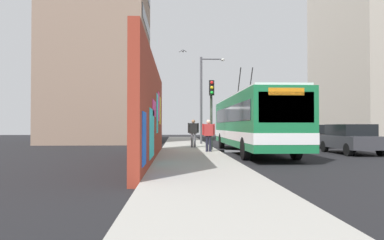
{
  "coord_description": "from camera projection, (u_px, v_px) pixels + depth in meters",
  "views": [
    {
      "loc": [
        -19.26,
        2.34,
        1.48
      ],
      "look_at": [
        0.71,
        1.42,
        1.84
      ],
      "focal_mm": 32.44,
      "sensor_mm": 36.0,
      "label": 1
    }
  ],
  "objects": [
    {
      "name": "traffic_light",
      "position": [
        211.0,
        103.0,
        19.48
      ],
      "size": [
        0.49,
        0.28,
        3.93
      ],
      "color": "#2D382D",
      "rests_on": "sidewalk_slab"
    },
    {
      "name": "pedestrian_at_curb",
      "position": [
        209.0,
        133.0,
        18.15
      ],
      "size": [
        0.22,
        0.67,
        1.67
      ],
      "color": "#1E1E2D",
      "rests_on": "sidewalk_slab"
    },
    {
      "name": "sidewalk_slab",
      "position": [
        189.0,
        151.0,
        19.25
      ],
      "size": [
        48.0,
        3.2,
        0.15
      ],
      "primitive_type": "cube",
      "color": "#9E9B93",
      "rests_on": "ground_plane"
    },
    {
      "name": "pedestrian_midblock",
      "position": [
        193.0,
        131.0,
        21.78
      ],
      "size": [
        0.23,
        0.69,
        1.75
      ],
      "color": "#595960",
      "rests_on": "sidewalk_slab"
    },
    {
      "name": "parked_car_dark_gray",
      "position": [
        351.0,
        138.0,
        18.54
      ],
      "size": [
        4.13,
        1.89,
        1.58
      ],
      "color": "#38383D",
      "rests_on": "ground_plane"
    },
    {
      "name": "flying_pigeons",
      "position": [
        192.0,
        19.0,
        19.24
      ],
      "size": [
        9.14,
        1.35,
        1.86
      ],
      "color": "gray"
    },
    {
      "name": "ground_plane",
      "position": [
        218.0,
        153.0,
        19.32
      ],
      "size": [
        80.0,
        80.0,
        0.0
      ],
      "primitive_type": "plane",
      "color": "black"
    },
    {
      "name": "building_far_left",
      "position": [
        100.0,
        49.0,
        31.12
      ],
      "size": [
        9.14,
        8.36,
        16.82
      ],
      "color": "gray",
      "rests_on": "ground_plane"
    },
    {
      "name": "city_bus",
      "position": [
        251.0,
        121.0,
        19.08
      ],
      "size": [
        12.25,
        2.53,
        4.94
      ],
      "color": "#19723F",
      "rests_on": "ground_plane"
    },
    {
      "name": "curbside_puddle",
      "position": [
        226.0,
        151.0,
        20.53
      ],
      "size": [
        2.01,
        2.01,
        0.0
      ],
      "primitive_type": "cylinder",
      "color": "black",
      "rests_on": "ground_plane"
    },
    {
      "name": "graffiti_wall",
      "position": [
        152.0,
        113.0,
        14.56
      ],
      "size": [
        12.72,
        0.32,
        4.11
      ],
      "color": "maroon",
      "rests_on": "ground_plane"
    },
    {
      "name": "street_lamp",
      "position": [
        204.0,
        94.0,
        26.13
      ],
      "size": [
        0.44,
        1.88,
        6.56
      ],
      "color": "#4C4C51",
      "rests_on": "sidewalk_slab"
    },
    {
      "name": "building_far_right",
      "position": [
        364.0,
        46.0,
        35.75
      ],
      "size": [
        13.66,
        6.56,
        19.6
      ],
      "color": "#B2A899",
      "rests_on": "ground_plane"
    },
    {
      "name": "parked_car_black",
      "position": [
        306.0,
        135.0,
        24.96
      ],
      "size": [
        4.69,
        1.94,
        1.58
      ],
      "color": "black",
      "rests_on": "ground_plane"
    }
  ]
}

